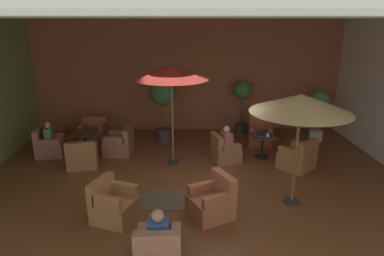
% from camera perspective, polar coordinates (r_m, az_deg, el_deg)
% --- Properties ---
extents(ground_plane, '(10.80, 9.07, 0.02)m').
position_cam_1_polar(ground_plane, '(8.51, 0.10, -9.44)').
color(ground_plane, brown).
extents(wall_back_brick, '(10.80, 0.08, 3.87)m').
position_cam_1_polar(wall_back_brick, '(12.23, -0.62, 8.50)').
color(wall_back_brick, '#975539').
rests_on(wall_back_brick, ground_plane).
extents(ceiling_slab, '(10.80, 9.07, 0.06)m').
position_cam_1_polar(ceiling_slab, '(7.59, 0.12, 17.92)').
color(ceiling_slab, silver).
rests_on(ceiling_slab, wall_back_brick).
extents(cafe_table_front_left, '(0.68, 0.68, 0.66)m').
position_cam_1_polar(cafe_table_front_left, '(10.18, 11.55, -2.22)').
color(cafe_table_front_left, black).
rests_on(cafe_table_front_left, ground_plane).
extents(armchair_front_left_north, '(1.10, 1.10, 0.85)m').
position_cam_1_polar(armchair_front_left_north, '(9.67, 17.09, -4.71)').
color(armchair_front_left_north, '#9F6438').
rests_on(armchair_front_left_north, ground_plane).
extents(armchair_front_left_east, '(0.83, 0.88, 0.91)m').
position_cam_1_polar(armchair_front_left_east, '(11.33, 11.18, -0.95)').
color(armchair_front_left_east, '#A1573B').
rests_on(armchair_front_left_east, ground_plane).
extents(armchair_front_left_south, '(0.86, 0.86, 0.80)m').
position_cam_1_polar(armchair_front_left_south, '(9.80, 5.43, -3.80)').
color(armchair_front_left_south, '#91623C').
rests_on(armchair_front_left_south, ground_plane).
extents(cafe_table_front_right, '(0.76, 0.76, 0.66)m').
position_cam_1_polar(cafe_table_front_right, '(10.74, -17.26, -1.53)').
color(cafe_table_front_right, black).
rests_on(cafe_table_front_right, ground_plane).
extents(armchair_front_right_north, '(0.86, 0.82, 0.83)m').
position_cam_1_polar(armchair_front_right_north, '(10.48, -11.84, -2.58)').
color(armchair_front_right_north, '#935E4A').
rests_on(armchair_front_right_north, ground_plane).
extents(armchair_front_right_east, '(0.77, 0.76, 0.79)m').
position_cam_1_polar(armchair_front_right_east, '(11.75, -15.89, -0.75)').
color(armchair_front_right_east, '#A25844').
rests_on(armchair_front_right_east, ground_plane).
extents(armchair_front_right_south, '(0.86, 0.81, 0.84)m').
position_cam_1_polar(armchair_front_right_south, '(10.98, -22.59, -2.71)').
color(armchair_front_right_south, '#9F5C4C').
rests_on(armchair_front_right_south, ground_plane).
extents(armchair_front_right_west, '(0.89, 0.84, 0.79)m').
position_cam_1_polar(armchair_front_right_west, '(9.83, -17.66, -4.53)').
color(armchair_front_right_west, '#9D633E').
rests_on(armchair_front_right_west, ground_plane).
extents(cafe_table_mid_center, '(0.78, 0.78, 0.66)m').
position_cam_1_polar(cafe_table_mid_center, '(6.62, -4.91, -12.75)').
color(cafe_table_mid_center, black).
rests_on(cafe_table_mid_center, ground_plane).
extents(armchair_mid_center_north, '(0.99, 0.97, 0.85)m').
position_cam_1_polar(armchair_mid_center_north, '(7.20, -12.91, -12.29)').
color(armchair_mid_center_north, '#9E673F').
rests_on(armchair_mid_center_north, ground_plane).
extents(armchair_mid_center_east, '(0.72, 0.76, 0.85)m').
position_cam_1_polar(armchair_mid_center_east, '(5.83, -5.52, -19.81)').
color(armchair_mid_center_east, '#8F5945').
rests_on(armchair_mid_center_east, ground_plane).
extents(armchair_mid_center_south, '(1.02, 1.00, 0.89)m').
position_cam_1_polar(armchair_mid_center_south, '(7.15, 3.44, -12.07)').
color(armchair_mid_center_south, '#9F573C').
rests_on(armchair_mid_center_south, ground_plane).
extents(patio_umbrella_tall_red, '(1.94, 1.94, 2.72)m').
position_cam_1_polar(patio_umbrella_tall_red, '(9.03, -3.40, 9.02)').
color(patio_umbrella_tall_red, '#2D2D2D').
rests_on(patio_umbrella_tall_red, ground_plane).
extents(patio_umbrella_center_beige, '(2.05, 2.05, 2.43)m').
position_cam_1_polar(patio_umbrella_center_beige, '(7.26, 17.50, 3.80)').
color(patio_umbrella_center_beige, '#2D2D2D').
rests_on(patio_umbrella_center_beige, ground_plane).
extents(potted_tree_left_corner, '(0.61, 0.61, 1.85)m').
position_cam_1_polar(potted_tree_left_corner, '(12.04, 8.27, 4.83)').
color(potted_tree_left_corner, '#313337').
rests_on(potted_tree_left_corner, ground_plane).
extents(potted_tree_mid_left, '(0.88, 0.88, 2.09)m').
position_cam_1_polar(potted_tree_mid_left, '(11.07, -4.80, 5.00)').
color(potted_tree_mid_left, '#3E3137').
rests_on(potted_tree_mid_left, ground_plane).
extents(potted_tree_mid_right, '(0.64, 0.64, 1.64)m').
position_cam_1_polar(potted_tree_mid_right, '(11.95, 20.19, 3.12)').
color(potted_tree_mid_right, silver).
rests_on(potted_tree_mid_right, ground_plane).
extents(patron_blue_shirt, '(0.33, 0.25, 0.64)m').
position_cam_1_polar(patron_blue_shirt, '(5.64, -5.61, -16.41)').
color(patron_blue_shirt, '#354F96').
rests_on(patron_blue_shirt, ground_plane).
extents(patron_by_window, '(0.26, 0.38, 0.62)m').
position_cam_1_polar(patron_by_window, '(10.86, -22.58, -0.89)').
color(patron_by_window, '#4E7957').
rests_on(patron_by_window, ground_plane).
extents(patron_with_friend, '(0.33, 0.44, 0.62)m').
position_cam_1_polar(patron_with_friend, '(9.68, 5.70, -1.67)').
color(patron_with_friend, '#B7524F').
rests_on(patron_with_friend, ground_plane).
extents(iced_drink_cup, '(0.08, 0.08, 0.11)m').
position_cam_1_polar(iced_drink_cup, '(10.04, 12.39, -1.11)').
color(iced_drink_cup, white).
rests_on(iced_drink_cup, cafe_table_front_left).
extents(open_laptop, '(0.31, 0.23, 0.20)m').
position_cam_1_polar(open_laptop, '(10.07, 11.39, -1.02)').
color(open_laptop, '#9EA0A5').
rests_on(open_laptop, cafe_table_front_left).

